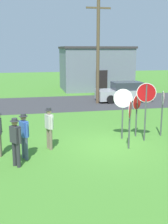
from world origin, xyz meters
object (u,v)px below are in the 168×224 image
Objects in this scene: stop_sign_far_back at (130,116)px; person_in_teal at (24,134)px; parked_car_on_street at (124,92)px; stop_sign_rear_left at (162,106)px; stop_sign_rear_right at (123,105)px; stop_sign_leaning_right at (137,109)px; person_on_left at (16,139)px; utility_pole at (98,51)px; stop_sign_low_front at (146,101)px; person_in_dark_shirt at (49,126)px.

stop_sign_far_back is 1.16× the size of person_in_teal.
stop_sign_rear_left reaches higher than parked_car_on_street.
stop_sign_far_back is 0.88× the size of stop_sign_rear_right.
stop_sign_rear_left reaches higher than stop_sign_leaning_right.
stop_sign_leaning_right is at bearing 24.04° from person_on_left.
person_in_teal is (-5.12, -1.77, -0.35)m from stop_sign_leaning_right.
stop_sign_low_front is at bearing -91.20° from utility_pole.
stop_sign_leaning_right reaches higher than parked_car_on_street.
stop_sign_leaning_right reaches higher than person_on_left.
stop_sign_low_front is 5.43m from person_in_teal.
utility_pole is 9.00m from stop_sign_rear_left.
stop_sign_rear_left reaches higher than person_in_dark_shirt.
stop_sign_leaning_right is 0.83m from stop_sign_low_front.
stop_sign_leaning_right is 0.92× the size of stop_sign_rear_left.
person_in_dark_shirt is (0.99, 0.88, 0.00)m from person_in_teal.
utility_pole is 10.74m from person_in_dark_shirt.
stop_sign_leaning_right is 5.93m from person_on_left.
stop_sign_rear_left is 0.83× the size of stop_sign_low_front.
parked_car_on_street is at bearing 69.53° from stop_sign_rear_right.
stop_sign_far_back reaches higher than stop_sign_leaning_right.
stop_sign_rear_left is at bearing 14.17° from person_in_teal.
parked_car_on_street is 9.73m from stop_sign_rear_right.
stop_sign_rear_right reaches higher than parked_car_on_street.
parked_car_on_street is at bearing 54.00° from person_in_teal.
parked_car_on_street is 9.98m from stop_sign_low_front.
person_in_teal is (-4.20, -0.25, -0.38)m from stop_sign_far_back.
utility_pole is at bearing 61.91° from person_in_teal.
stop_sign_far_back is 4.59m from person_on_left.
stop_sign_rear_right is at bearing 179.56° from stop_sign_rear_left.
stop_sign_far_back is 0.78× the size of stop_sign_low_front.
person_on_left is (-1.28, -1.52, 0.00)m from person_in_dark_shirt.
stop_sign_rear_left is at bearing 25.23° from stop_sign_low_front.
person_in_teal and person_in_dark_shirt have the same top height.
utility_pole is 11.93m from person_in_teal.
stop_sign_rear_left is at bearing -84.24° from utility_pole.
stop_sign_rear_right reaches higher than stop_sign_leaning_right.
utility_pole reaches higher than person_in_dark_shirt.
utility_pole reaches higher than stop_sign_rear_right.
person_on_left is at bearing -161.27° from stop_sign_rear_left.
stop_sign_leaning_right is 0.76× the size of stop_sign_low_front.
stop_sign_rear_right is (-3.39, -9.08, 0.89)m from parked_car_on_street.
stop_sign_leaning_right is 0.80m from stop_sign_rear_right.
stop_sign_low_front is 1.49× the size of person_on_left.
utility_pole reaches higher than person_in_teal.
person_in_teal is at bearing -168.23° from stop_sign_low_front.
stop_sign_leaning_right reaches higher than person_in_teal.
stop_sign_rear_right is at bearing 20.18° from person_in_teal.
person_in_dark_shirt is (-5.32, -0.72, -0.45)m from stop_sign_rear_left.
stop_sign_rear_right reaches higher than stop_sign_rear_left.
person_in_teal is at bearing -138.49° from person_in_dark_shirt.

